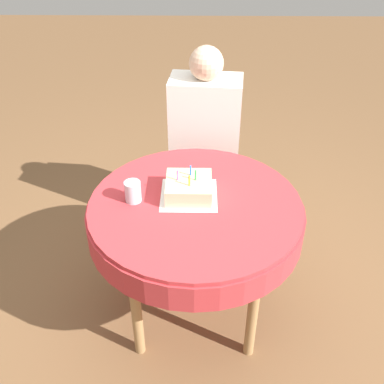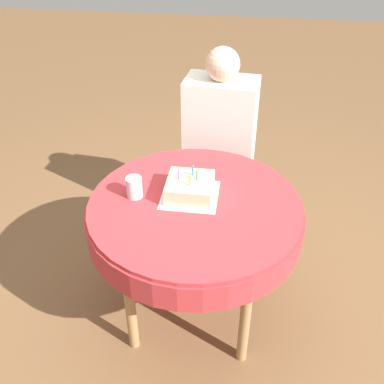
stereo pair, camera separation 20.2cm
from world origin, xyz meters
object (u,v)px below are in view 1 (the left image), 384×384
(chair, at_px, (205,154))
(drinking_glass, at_px, (133,191))
(birthday_cake, at_px, (189,188))
(person, at_px, (205,129))

(chair, relative_size, drinking_glass, 9.43)
(chair, bearing_deg, birthday_cake, -91.42)
(birthday_cake, xyz_separation_m, drinking_glass, (-0.25, -0.04, 0.01))
(chair, xyz_separation_m, drinking_glass, (-0.34, -0.77, 0.26))
(person, relative_size, birthday_cake, 5.75)
(birthday_cake, bearing_deg, chair, 83.12)
(chair, height_order, drinking_glass, chair)
(person, relative_size, drinking_glass, 12.15)
(person, height_order, birthday_cake, person)
(chair, bearing_deg, person, -90.00)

